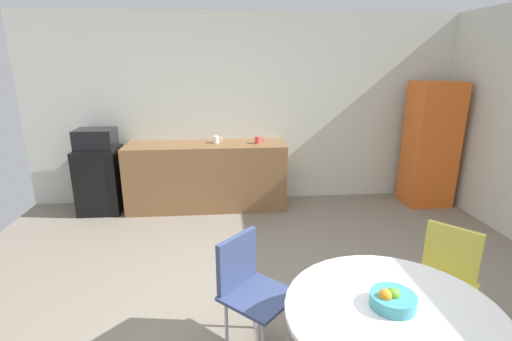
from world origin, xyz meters
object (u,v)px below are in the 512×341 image
(fruit_bowl, at_px, (392,300))
(round_table, at_px, (391,331))
(microwave, at_px, (96,139))
(locker_cabinet, at_px, (430,144))
(mug_white, at_px, (216,139))
(mini_fridge, at_px, (101,180))
(chair_yellow, at_px, (446,271))
(mug_green, at_px, (258,140))
(chair_navy, at_px, (247,280))

(fruit_bowl, bearing_deg, round_table, -93.19)
(microwave, xyz_separation_m, locker_cabinet, (4.51, -0.10, -0.14))
(microwave, distance_m, mug_white, 1.56)
(mini_fridge, relative_size, locker_cabinet, 0.50)
(locker_cabinet, height_order, chair_yellow, locker_cabinet)
(round_table, bearing_deg, mug_green, 96.82)
(fruit_bowl, bearing_deg, mini_fridge, 127.17)
(round_table, distance_m, chair_navy, 0.98)
(mug_green, bearing_deg, chair_yellow, -67.22)
(microwave, height_order, round_table, microwave)
(mini_fridge, xyz_separation_m, chair_navy, (1.80, -2.68, 0.09))
(mug_white, xyz_separation_m, mug_green, (0.56, -0.07, 0.00))
(mini_fridge, bearing_deg, mug_white, 1.66)
(chair_yellow, bearing_deg, mug_green, 112.78)
(chair_navy, distance_m, mug_green, 2.71)
(mini_fridge, xyz_separation_m, mug_green, (2.12, -0.02, 0.52))
(mini_fridge, xyz_separation_m, fruit_bowl, (2.52, -3.32, 0.35))
(chair_yellow, distance_m, fruit_bowl, 0.99)
(locker_cabinet, xyz_separation_m, chair_yellow, (-1.28, -2.58, -0.33))
(mini_fridge, relative_size, mug_white, 6.69)
(mini_fridge, xyz_separation_m, chair_yellow, (3.23, -2.68, 0.09))
(mini_fridge, bearing_deg, mug_green, -0.66)
(chair_navy, bearing_deg, round_table, -43.23)
(locker_cabinet, bearing_deg, round_table, -121.59)
(chair_navy, bearing_deg, microwave, 123.94)
(round_table, xyz_separation_m, mug_green, (-0.40, 3.32, 0.34))
(locker_cabinet, relative_size, chair_yellow, 2.06)
(locker_cabinet, distance_m, round_table, 3.82)
(chair_yellow, bearing_deg, locker_cabinet, 63.63)
(locker_cabinet, bearing_deg, mug_green, 178.19)
(round_table, distance_m, mug_green, 3.37)
(chair_navy, bearing_deg, locker_cabinet, 43.54)
(mug_white, bearing_deg, mini_fridge, -178.34)
(chair_navy, distance_m, mug_white, 2.77)
(mini_fridge, distance_m, microwave, 0.56)
(microwave, bearing_deg, mug_green, -0.66)
(microwave, xyz_separation_m, chair_yellow, (3.23, -2.68, -0.47))
(locker_cabinet, bearing_deg, mini_fridge, 178.73)
(mini_fridge, bearing_deg, chair_navy, -56.06)
(round_table, relative_size, chair_yellow, 1.35)
(chair_navy, bearing_deg, fruit_bowl, -41.96)
(round_table, bearing_deg, microwave, 126.92)
(microwave, distance_m, fruit_bowl, 4.17)
(locker_cabinet, height_order, fruit_bowl, locker_cabinet)
(chair_yellow, bearing_deg, mug_white, 121.57)
(mini_fridge, xyz_separation_m, locker_cabinet, (4.51, -0.10, 0.42))
(chair_yellow, height_order, chair_navy, same)
(chair_navy, relative_size, fruit_bowl, 3.50)
(mug_white, bearing_deg, locker_cabinet, -2.81)
(mini_fridge, relative_size, chair_yellow, 1.04)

